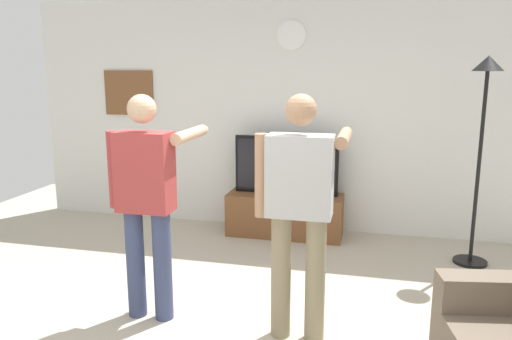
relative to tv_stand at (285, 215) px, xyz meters
The scene contains 8 objects.
back_wall 1.16m from the tv_stand, 91.03° to the left, with size 6.40×0.10×2.70m, color silver.
tv_stand is the anchor object (origin of this frame).
television 0.57m from the tv_stand, 90.00° to the left, with size 1.18×0.07×0.66m.
wall_clock 2.03m from the tv_stand, 90.00° to the left, with size 0.32×0.32×0.03m, color white.
framed_picture 2.46m from the tv_stand, behind, with size 0.65×0.04×0.55m, color brown.
floor_lamp 2.31m from the tv_stand, 11.74° to the right, with size 0.32×0.32×2.01m.
person_standing_nearer_lamp 2.34m from the tv_stand, 107.56° to the right, with size 0.59×0.78×1.72m.
person_standing_nearer_couch 2.33m from the tv_stand, 77.33° to the right, with size 0.62×0.78×1.74m.
Camera 1 is at (0.96, -2.80, 1.91)m, focal length 34.80 mm.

